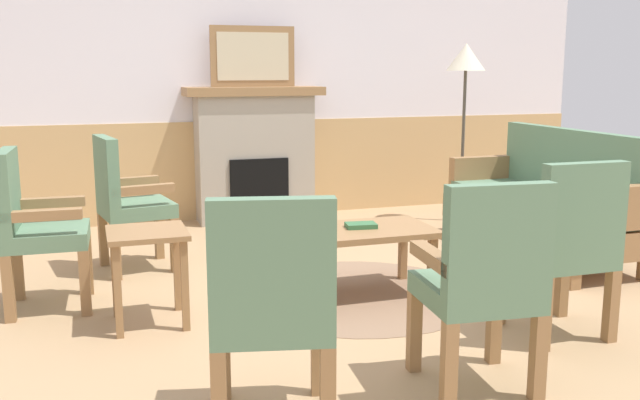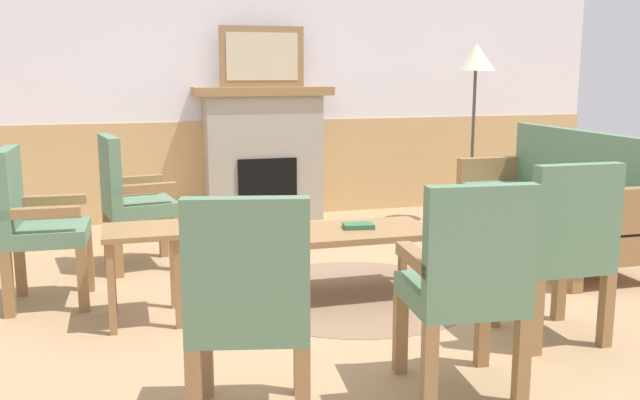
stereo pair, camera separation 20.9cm
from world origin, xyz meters
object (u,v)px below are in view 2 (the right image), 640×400
object	(u,v)px
couch	(550,207)
armchair_corner_left	(560,244)
coffee_table	(356,237)
side_table	(143,248)
floor_lamp_by_couch	(476,68)
armchair_by_window_left	(130,196)
armchair_front_left	(467,279)
book_on_table	(358,226)
armchair_near_fireplace	(34,220)
fireplace	(263,153)
footstool	(271,211)
armchair_front_center	(249,301)
framed_picture	(262,56)

from	to	relation	value
couch	armchair_corner_left	size ratio (longest dim) A/B	1.84
coffee_table	side_table	distance (m)	1.34
couch	floor_lamp_by_couch	size ratio (longest dim) A/B	1.07
armchair_by_window_left	armchair_front_left	size ratio (longest dim) A/B	1.00
coffee_table	floor_lamp_by_couch	xyz separation A→B (m)	(1.76, 1.79, 1.06)
book_on_table	side_table	world-z (taller)	side_table
floor_lamp_by_couch	book_on_table	bearing A→B (deg)	-134.37
couch	armchair_near_fireplace	world-z (taller)	same
fireplace	coffee_table	size ratio (longest dim) A/B	1.35
footstool	armchair_corner_left	world-z (taller)	armchair_corner_left
couch	armchair_front_center	bearing A→B (deg)	-143.60
armchair_near_fireplace	armchair_corner_left	xyz separation A→B (m)	(2.74, -1.40, 0.00)
armchair_front_left	book_on_table	bearing A→B (deg)	89.61
floor_lamp_by_couch	couch	bearing A→B (deg)	-90.15
framed_picture	book_on_table	world-z (taller)	framed_picture
armchair_near_fireplace	side_table	xyz separation A→B (m)	(0.63, -0.48, -0.10)
framed_picture	couch	bearing A→B (deg)	-46.47
side_table	floor_lamp_by_couch	xyz separation A→B (m)	(3.09, 1.91, 1.02)
couch	book_on_table	distance (m)	1.80
armchair_near_fireplace	armchair_front_center	world-z (taller)	same
book_on_table	armchair_front_left	world-z (taller)	armchair_front_left
floor_lamp_by_couch	side_table	bearing A→B (deg)	-148.33
side_table	footstool	bearing A→B (deg)	55.54
armchair_front_center	armchair_front_left	bearing A→B (deg)	1.34
footstool	fireplace	bearing A→B (deg)	82.20
fireplace	side_table	xyz separation A→B (m)	(-1.22, -2.57, -0.22)
coffee_table	armchair_near_fireplace	size ratio (longest dim) A/B	0.98
book_on_table	side_table	bearing A→B (deg)	-174.48
side_table	couch	bearing A→B (deg)	11.25
book_on_table	floor_lamp_by_couch	world-z (taller)	floor_lamp_by_couch
framed_picture	armchair_near_fireplace	bearing A→B (deg)	-131.39
coffee_table	armchair_front_left	xyz separation A→B (m)	(0.01, -1.48, 0.15)
armchair_near_fireplace	armchair_corner_left	distance (m)	3.08
footstool	armchair_corner_left	bearing A→B (deg)	-67.67
armchair_front_left	coffee_table	bearing A→B (deg)	90.48
armchair_front_left	footstool	bearing A→B (deg)	94.96
book_on_table	armchair_corner_left	bearing A→B (deg)	-54.05
framed_picture	floor_lamp_by_couch	distance (m)	1.99
footstool	armchair_front_left	distance (m)	2.97
armchair_front_center	armchair_corner_left	distance (m)	1.81
fireplace	footstool	world-z (taller)	fireplace
footstool	armchair_front_center	world-z (taller)	armchair_front_center
framed_picture	couch	size ratio (longest dim) A/B	0.44
armchair_by_window_left	floor_lamp_by_couch	xyz separation A→B (m)	(3.14, 0.73, 0.91)
framed_picture	armchair_front_left	distance (m)	4.07
coffee_table	footstool	bearing A→B (deg)	99.43
framed_picture	side_table	bearing A→B (deg)	-115.40
armchair_corner_left	armchair_front_center	bearing A→B (deg)	-164.99
armchair_front_center	couch	bearing A→B (deg)	36.40
framed_picture	armchair_near_fireplace	distance (m)	2.98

